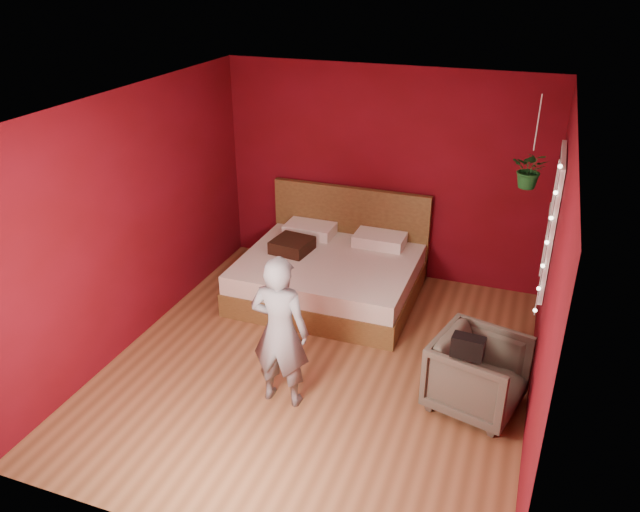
% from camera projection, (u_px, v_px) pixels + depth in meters
% --- Properties ---
extents(floor, '(4.50, 4.50, 0.00)m').
position_uv_depth(floor, '(319.00, 365.00, 6.26)').
color(floor, '#925F3A').
rests_on(floor, ground).
extents(room_walls, '(4.04, 4.54, 2.62)m').
position_uv_depth(room_walls, '(319.00, 209.00, 5.53)').
color(room_walls, maroon).
rests_on(room_walls, ground).
extents(window, '(0.05, 0.97, 1.27)m').
position_uv_depth(window, '(552.00, 221.00, 5.76)').
color(window, white).
rests_on(window, room_walls).
extents(fairy_lights, '(0.04, 0.04, 1.45)m').
position_uv_depth(fairy_lights, '(547.00, 242.00, 5.32)').
color(fairy_lights, silver).
rests_on(fairy_lights, room_walls).
extents(bed, '(2.03, 1.72, 1.12)m').
position_uv_depth(bed, '(331.00, 272.00, 7.46)').
color(bed, brown).
rests_on(bed, ground).
extents(person, '(0.54, 0.36, 1.47)m').
position_uv_depth(person, '(280.00, 332.00, 5.47)').
color(person, slate).
rests_on(person, ground).
extents(armchair, '(0.93, 0.92, 0.70)m').
position_uv_depth(armchair, '(478.00, 374.00, 5.55)').
color(armchair, '#555143').
rests_on(armchair, ground).
extents(handbag, '(0.28, 0.15, 0.19)m').
position_uv_depth(handbag, '(468.00, 347.00, 5.15)').
color(handbag, black).
rests_on(handbag, armchair).
extents(throw_pillow, '(0.48, 0.48, 0.15)m').
position_uv_depth(throw_pillow, '(292.00, 245.00, 7.44)').
color(throw_pillow, '#331B11').
rests_on(throw_pillow, bed).
extents(hanging_plant, '(0.36, 0.33, 0.88)m').
position_uv_depth(hanging_plant, '(531.00, 169.00, 5.84)').
color(hanging_plant, silver).
rests_on(hanging_plant, room_walls).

